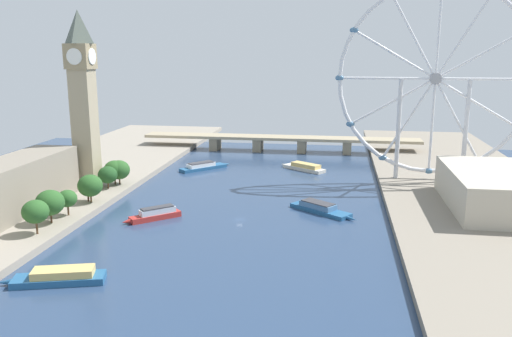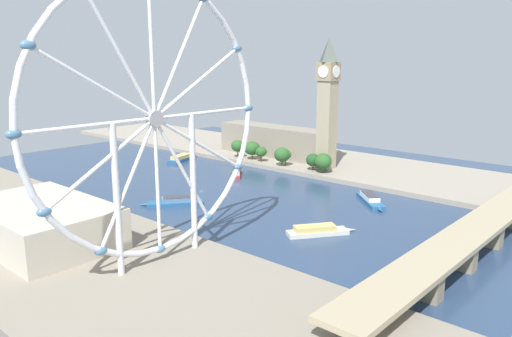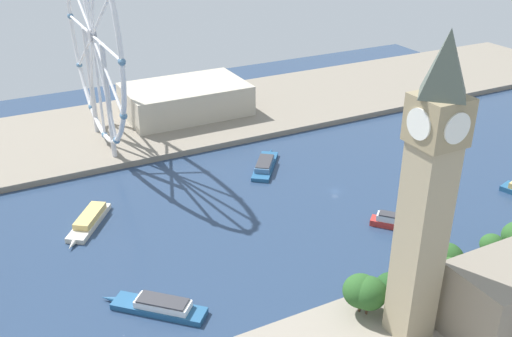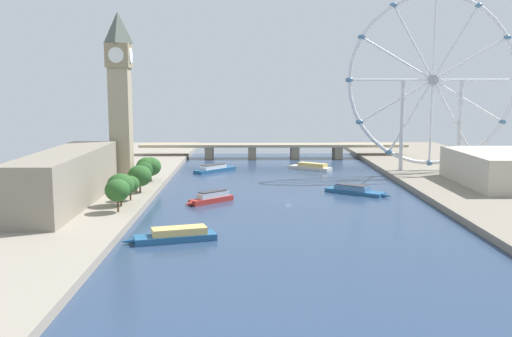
# 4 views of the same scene
# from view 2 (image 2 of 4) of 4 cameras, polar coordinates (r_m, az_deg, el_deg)

# --- Properties ---
(ground_plane) EXTENTS (390.42, 390.42, 0.00)m
(ground_plane) POSITION_cam_2_polar(r_m,az_deg,el_deg) (316.79, -6.17, -2.14)
(ground_plane) COLOR navy
(riverbank_left) EXTENTS (90.00, 520.00, 3.00)m
(riverbank_left) POSITION_cam_2_polar(r_m,az_deg,el_deg) (396.68, 5.69, 1.11)
(riverbank_left) COLOR gray
(riverbank_left) RESTS_ON ground_plane
(riverbank_right) EXTENTS (90.00, 520.00, 3.00)m
(riverbank_right) POSITION_cam_2_polar(r_m,az_deg,el_deg) (259.18, -24.64, -6.30)
(riverbank_right) COLOR gray
(riverbank_right) RESTS_ON ground_plane
(clock_tower) EXTENTS (13.07, 13.07, 89.52)m
(clock_tower) POSITION_cam_2_polar(r_m,az_deg,el_deg) (351.34, 8.09, 7.50)
(clock_tower) COLOR tan
(clock_tower) RESTS_ON riverbank_left
(parliament_block) EXTENTS (22.00, 97.64, 23.13)m
(parliament_block) POSITION_cam_2_polar(r_m,az_deg,el_deg) (399.21, 2.12, 3.15)
(parliament_block) COLOR gray
(parliament_block) RESTS_ON riverbank_left
(tree_row_embankment) EXTENTS (14.12, 90.47, 13.98)m
(tree_row_embankment) POSITION_cam_2_polar(r_m,az_deg,el_deg) (361.77, 3.29, 1.58)
(tree_row_embankment) COLOR #513823
(tree_row_embankment) RESTS_ON riverbank_left
(ferris_wheel) EXTENTS (106.14, 3.20, 107.46)m
(ferris_wheel) POSITION_cam_2_polar(r_m,az_deg,el_deg) (188.49, -11.41, 5.38)
(ferris_wheel) COLOR silver
(ferris_wheel) RESTS_ON riverbank_right
(riverside_hall) EXTENTS (43.24, 68.00, 16.99)m
(riverside_hall) POSITION_cam_2_polar(r_m,az_deg,el_deg) (232.01, -23.14, -5.72)
(riverside_hall) COLOR #BCB29E
(riverside_hall) RESTS_ON riverbank_right
(river_bridge) EXTENTS (202.42, 17.28, 11.03)m
(river_bridge) POSITION_cam_2_polar(r_m,az_deg,el_deg) (226.34, 23.11, -7.04)
(river_bridge) COLOR tan
(river_bridge) RESTS_ON ground_plane
(tour_boat_0) EXTENTS (31.39, 25.66, 4.55)m
(tour_boat_0) POSITION_cam_2_polar(r_m,az_deg,el_deg) (282.34, -9.12, -3.70)
(tour_boat_0) COLOR #235684
(tour_boat_0) RESTS_ON ground_plane
(tour_boat_1) EXTENTS (29.86, 23.21, 4.50)m
(tour_boat_1) POSITION_cam_2_polar(r_m,az_deg,el_deg) (235.02, 6.96, -7.00)
(tour_boat_1) COLOR beige
(tour_boat_1) RESTS_ON ground_plane
(tour_boat_2) EXTENTS (33.62, 15.78, 4.81)m
(tour_boat_2) POSITION_cam_2_polar(r_m,az_deg,el_deg) (398.77, -8.36, 1.18)
(tour_boat_2) COLOR #235684
(tour_boat_2) RESTS_ON ground_plane
(tour_boat_3) EXTENTS (28.11, 29.37, 4.79)m
(tour_boat_3) POSITION_cam_2_polar(r_m,az_deg,el_deg) (289.98, 12.82, -3.40)
(tour_boat_3) COLOR #235684
(tour_boat_3) RESTS_ON ground_plane
(tour_boat_4) EXTENTS (22.45, 20.77, 5.51)m
(tour_boat_4) POSITION_cam_2_polar(r_m,az_deg,el_deg) (344.86, -2.22, -0.46)
(tour_boat_4) COLOR #B22D28
(tour_boat_4) RESTS_ON ground_plane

